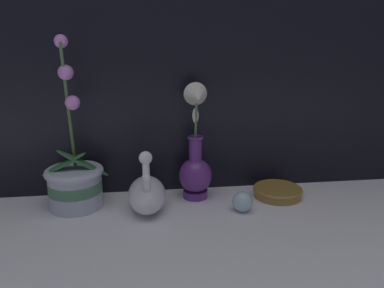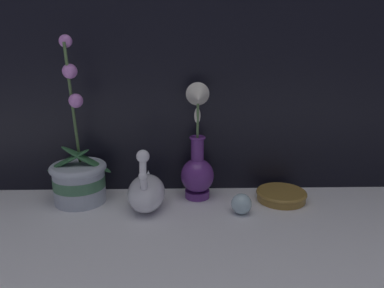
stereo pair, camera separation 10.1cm
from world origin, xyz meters
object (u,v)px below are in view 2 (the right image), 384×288
swan_figurine (146,191)px  glass_sphere (241,204)px  orchid_potted_plant (79,176)px  amber_dish (281,195)px  blue_vase (197,160)px

swan_figurine → glass_sphere: (0.26, -0.04, -0.02)m
orchid_potted_plant → amber_dish: 0.59m
orchid_potted_plant → amber_dish: size_ratio=3.19×
blue_vase → glass_sphere: blue_vase is taller
blue_vase → amber_dish: size_ratio=2.33×
orchid_potted_plant → amber_dish: orchid_potted_plant is taller
swan_figurine → amber_dish: size_ratio=1.27×
glass_sphere → amber_dish: glass_sphere is taller
swan_figurine → glass_sphere: bearing=-8.3°
amber_dish → orchid_potted_plant: bearing=179.6°
swan_figurine → amber_dish: swan_figurine is taller
swan_figurine → amber_dish: bearing=6.8°
amber_dish → glass_sphere: bearing=-147.2°
glass_sphere → amber_dish: 0.16m
swan_figurine → glass_sphere: 0.26m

